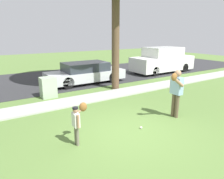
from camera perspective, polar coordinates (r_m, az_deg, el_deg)
name	(u,v)px	position (r m, az deg, el deg)	size (l,w,h in m)	color
ground_plane	(83,101)	(9.24, -8.16, -3.14)	(48.00, 48.00, 0.00)	#567538
sidewalk_strip	(82,100)	(9.32, -8.42, -2.80)	(36.00, 1.20, 0.06)	#A3A39E
road_surface	(49,80)	(13.89, -17.07, 2.61)	(36.00, 6.80, 0.02)	#2D2D30
person_adult	(176,89)	(7.45, 17.32, 0.16)	(0.69, 0.61, 1.69)	brown
person_child	(78,119)	(5.56, -9.44, -8.01)	(0.48, 0.41, 1.10)	#6B6656
baseball	(141,128)	(6.64, 8.04, -10.40)	(0.07, 0.07, 0.07)	white
utility_cabinet	(48,87)	(10.02, -17.26, 0.58)	(0.67, 0.62, 0.95)	#9EB293
parked_sedan_silver	(86,73)	(12.43, -7.33, 4.61)	(4.60, 1.80, 1.23)	silver
parked_van_white	(162,60)	(16.29, 13.79, 7.82)	(5.00, 1.95, 1.88)	silver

